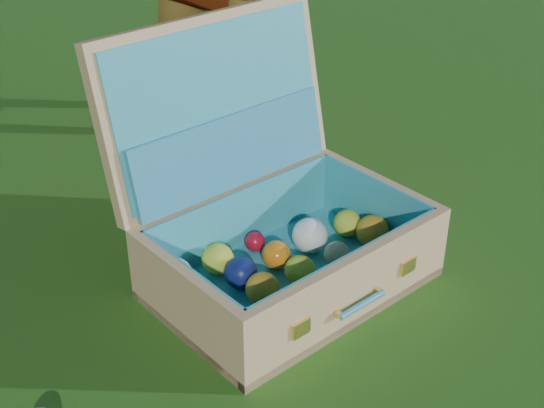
% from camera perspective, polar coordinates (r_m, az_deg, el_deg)
% --- Properties ---
extents(ground, '(60.00, 60.00, 0.00)m').
position_cam_1_polar(ground, '(1.91, 0.40, -6.96)').
color(ground, '#215114').
rests_on(ground, ground).
extents(suitcase, '(0.74, 0.66, 0.63)m').
position_cam_1_polar(suitcase, '(1.91, -0.47, -0.56)').
color(suitcase, tan).
rests_on(suitcase, ground).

